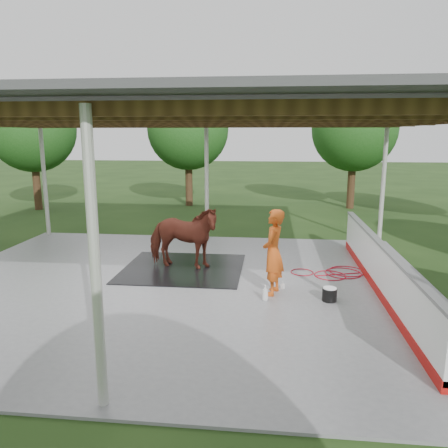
# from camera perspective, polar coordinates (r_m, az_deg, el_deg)

# --- Properties ---
(ground) EXTENTS (100.00, 100.00, 0.00)m
(ground) POSITION_cam_1_polar(r_m,az_deg,el_deg) (10.53, -5.98, -8.14)
(ground) COLOR #1E3814
(concrete_slab) EXTENTS (12.00, 10.00, 0.05)m
(concrete_slab) POSITION_cam_1_polar(r_m,az_deg,el_deg) (10.52, -5.99, -8.02)
(concrete_slab) COLOR slate
(concrete_slab) RESTS_ON ground
(pavilion_structure) EXTENTS (12.60, 10.60, 4.05)m
(pavilion_structure) POSITION_cam_1_polar(r_m,az_deg,el_deg) (9.92, -6.48, 13.95)
(pavilion_structure) COLOR beige
(pavilion_structure) RESTS_ON ground
(dasher_board) EXTENTS (0.16, 8.00, 1.15)m
(dasher_board) POSITION_cam_1_polar(r_m,az_deg,el_deg) (10.41, 19.65, -5.58)
(dasher_board) COLOR #A5100D
(dasher_board) RESTS_ON concrete_slab
(tree_belt) EXTENTS (28.00, 28.00, 5.80)m
(tree_belt) POSITION_cam_1_polar(r_m,az_deg,el_deg) (10.74, -3.78, 12.87)
(tree_belt) COLOR #382314
(tree_belt) RESTS_ON ground
(rubber_mat) EXTENTS (3.12, 2.92, 0.02)m
(rubber_mat) POSITION_cam_1_polar(r_m,az_deg,el_deg) (11.71, -5.37, -5.76)
(rubber_mat) COLOR black
(rubber_mat) RESTS_ON concrete_slab
(horse) EXTENTS (2.07, 1.12, 1.67)m
(horse) POSITION_cam_1_polar(r_m,az_deg,el_deg) (11.49, -5.45, -1.72)
(horse) COLOR maroon
(horse) RESTS_ON rubber_mat
(handler) EXTENTS (0.62, 0.79, 1.92)m
(handler) POSITION_cam_1_polar(r_m,az_deg,el_deg) (9.68, 6.44, -3.68)
(handler) COLOR #C64D15
(handler) RESTS_ON concrete_slab
(wash_bucket) EXTENTS (0.32, 0.32, 0.29)m
(wash_bucket) POSITION_cam_1_polar(r_m,az_deg,el_deg) (9.71, 13.62, -8.89)
(wash_bucket) COLOR black
(wash_bucket) RESTS_ON concrete_slab
(soap_bottle_a) EXTENTS (0.14, 0.14, 0.34)m
(soap_bottle_a) POSITION_cam_1_polar(r_m,az_deg,el_deg) (9.50, 5.40, -8.94)
(soap_bottle_a) COLOR silver
(soap_bottle_a) RESTS_ON concrete_slab
(soap_bottle_b) EXTENTS (0.10, 0.11, 0.17)m
(soap_bottle_b) POSITION_cam_1_polar(r_m,az_deg,el_deg) (10.26, 7.69, -7.92)
(soap_bottle_b) COLOR #338CD8
(soap_bottle_b) RESTS_ON concrete_slab
(hose_coil) EXTENTS (1.91, 1.25, 0.02)m
(hose_coil) POSITION_cam_1_polar(r_m,az_deg,el_deg) (11.63, 14.39, -6.20)
(hose_coil) COLOR #B10C21
(hose_coil) RESTS_ON concrete_slab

